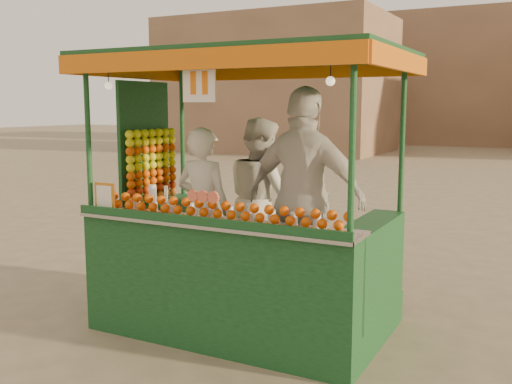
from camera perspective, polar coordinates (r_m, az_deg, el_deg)
The scene contains 7 objects.
ground at distance 6.03m, azimuth -2.30°, elevation -11.67°, with size 90.00×90.00×0.00m, color #6A5F4C.
building_left at distance 27.59m, azimuth 2.05°, elevation 10.31°, with size 10.00×6.00×6.00m, color #936D53.
building_center at distance 35.28m, azimuth 19.85°, elevation 10.22°, with size 14.00×7.00×7.00m, color #936D53.
juice_cart at distance 5.43m, azimuth -2.08°, elevation -4.88°, with size 2.79×1.81×2.54m.
vendor_left at distance 5.64m, azimuth -5.12°, elevation -1.72°, with size 0.59×0.40×1.58m.
vendor_middle at distance 5.94m, azimuth 0.53°, elevation -0.74°, with size 1.02×1.00×1.66m.
vendor_right at distance 5.14m, azimuth 4.79°, elevation -0.61°, with size 1.18×0.59×1.94m.
Camera 1 is at (2.81, -4.92, 2.07)m, focal length 41.16 mm.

